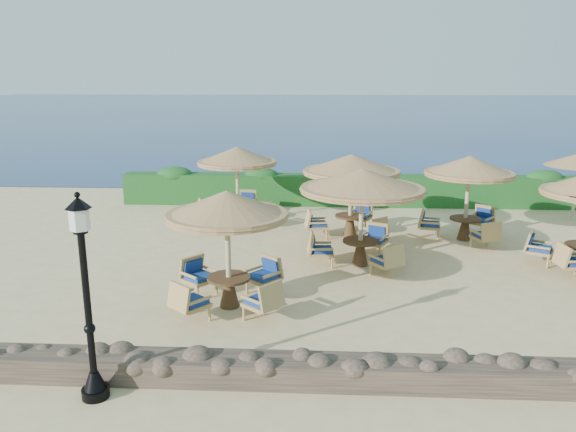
# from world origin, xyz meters

# --- Properties ---
(ground) EXTENTS (120.00, 120.00, 0.00)m
(ground) POSITION_xyz_m (0.00, 0.00, 0.00)
(ground) COLOR #D9C289
(ground) RESTS_ON ground
(sea) EXTENTS (160.00, 160.00, 0.00)m
(sea) POSITION_xyz_m (0.00, 70.00, 0.00)
(sea) COLOR #0C1D4F
(sea) RESTS_ON ground
(hedge) EXTENTS (18.00, 0.90, 1.20)m
(hedge) POSITION_xyz_m (0.00, 7.20, 0.60)
(hedge) COLOR #16451A
(hedge) RESTS_ON ground
(stone_wall) EXTENTS (15.00, 0.65, 0.44)m
(stone_wall) POSITION_xyz_m (0.00, -6.20, 0.22)
(stone_wall) COLOR brown
(stone_wall) RESTS_ON ground
(lamp_post) EXTENTS (0.44, 0.44, 3.31)m
(lamp_post) POSITION_xyz_m (-4.80, -6.80, 1.55)
(lamp_post) COLOR black
(lamp_post) RESTS_ON ground
(cafe_set_0) EXTENTS (2.68, 2.68, 2.65)m
(cafe_set_0) POSITION_xyz_m (-3.21, -3.07, 1.79)
(cafe_set_0) COLOR tan
(cafe_set_0) RESTS_ON ground
(cafe_set_1) EXTENTS (3.34, 3.34, 2.65)m
(cafe_set_1) POSITION_xyz_m (-0.09, -0.07, 2.01)
(cafe_set_1) COLOR tan
(cafe_set_1) RESTS_ON ground
(cafe_set_3) EXTENTS (2.81, 2.81, 2.65)m
(cafe_set_3) POSITION_xyz_m (-4.06, 4.34, 1.90)
(cafe_set_3) COLOR tan
(cafe_set_3) RESTS_ON ground
(cafe_set_4) EXTENTS (3.07, 3.07, 2.65)m
(cafe_set_4) POSITION_xyz_m (-0.23, 2.69, 1.97)
(cafe_set_4) COLOR tan
(cafe_set_4) RESTS_ON ground
(cafe_set_5) EXTENTS (2.80, 2.80, 2.65)m
(cafe_set_5) POSITION_xyz_m (3.35, 2.54, 1.89)
(cafe_set_5) COLOR tan
(cafe_set_5) RESTS_ON ground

